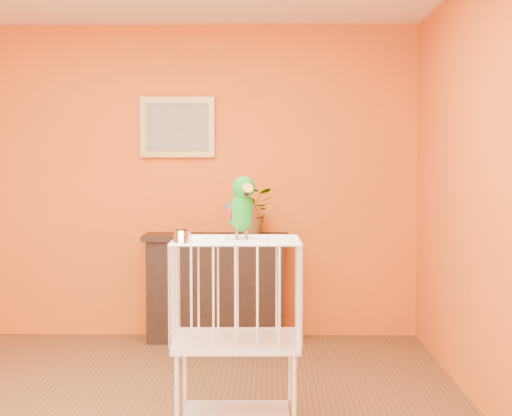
{
  "coord_description": "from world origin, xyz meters",
  "views": [
    {
      "loc": [
        0.76,
        -4.3,
        1.44
      ],
      "look_at": [
        0.69,
        -0.07,
        1.2
      ],
      "focal_mm": 55.0,
      "sensor_mm": 36.0,
      "label": 1
    }
  ],
  "objects": [
    {
      "name": "console_cabinet",
      "position": [
        0.33,
        2.04,
        0.44
      ],
      "size": [
        1.18,
        0.42,
        0.87
      ],
      "color": "black",
      "rests_on": "ground"
    },
    {
      "name": "birdcage",
      "position": [
        0.59,
        -0.12,
        0.54
      ],
      "size": [
        0.68,
        0.53,
        1.04
      ],
      "rotation": [
        0.0,
        0.0,
        0.02
      ],
      "color": "white",
      "rests_on": "ground"
    },
    {
      "name": "potted_plant",
      "position": [
        0.63,
        2.03,
        1.02
      ],
      "size": [
        0.37,
        0.4,
        0.3
      ],
      "primitive_type": "imported",
      "rotation": [
        0.0,
        0.0,
        0.07
      ],
      "color": "#26722D",
      "rests_on": "console_cabinet"
    },
    {
      "name": "parrot",
      "position": [
        0.62,
        -0.09,
        1.21
      ],
      "size": [
        0.18,
        0.31,
        0.34
      ],
      "rotation": [
        0.0,
        0.0,
        0.31
      ],
      "color": "#59544C",
      "rests_on": "birdcage"
    },
    {
      "name": "framed_picture",
      "position": [
        0.0,
        2.22,
        1.75
      ],
      "size": [
        0.62,
        0.04,
        0.5
      ],
      "color": "#A27E3A",
      "rests_on": "room_shell"
    },
    {
      "name": "room_shell",
      "position": [
        0.0,
        0.0,
        1.58
      ],
      "size": [
        4.5,
        4.5,
        4.5
      ],
      "color": "orange",
      "rests_on": "ground"
    },
    {
      "name": "feed_cup",
      "position": [
        0.32,
        -0.33,
        1.07
      ],
      "size": [
        0.09,
        0.09,
        0.06
      ],
      "primitive_type": "cylinder",
      "color": "silver",
      "rests_on": "birdcage"
    }
  ]
}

